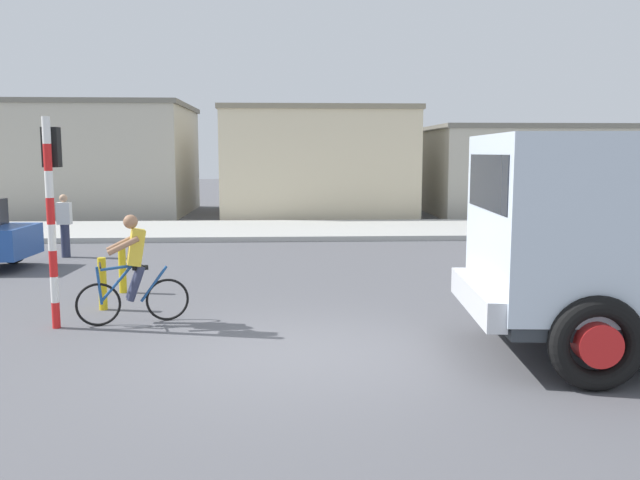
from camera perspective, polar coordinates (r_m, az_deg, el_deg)
ground_plane at (r=9.05m, az=-3.18°, el=-9.67°), size 120.00×120.00×0.00m
sidewalk_far at (r=22.50m, az=-3.08°, el=0.88°), size 80.00×5.00×0.16m
cyclist at (r=10.78m, az=-15.73°, el=-2.42°), size 1.67×0.65×1.72m
traffic_light_pole at (r=10.81m, az=-22.04°, el=3.76°), size 0.24×0.43×3.20m
pedestrian_near_kerb at (r=18.21m, az=-21.05°, el=1.25°), size 0.34×0.22×1.62m
bollard_near at (r=11.94m, az=-18.15°, el=-3.59°), size 0.14×0.14×0.90m
bollard_far at (r=13.27m, az=-16.58°, el=-2.44°), size 0.14×0.14×0.90m
building_corner_left at (r=31.35m, az=-20.65°, el=6.50°), size 10.51×7.32×4.77m
building_mid_block at (r=29.15m, az=-0.29°, el=6.70°), size 7.92×7.62×4.52m
building_corner_right at (r=30.28m, az=17.10°, el=5.73°), size 8.20×5.79×3.81m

